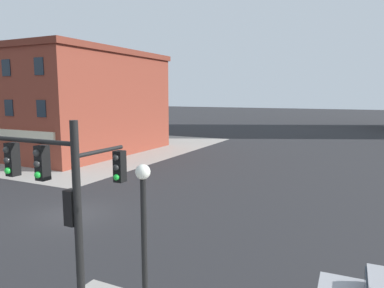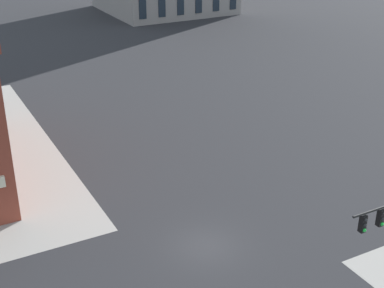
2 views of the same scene
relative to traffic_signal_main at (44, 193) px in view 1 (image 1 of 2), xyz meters
The scene contains 5 objects.
ground_plane 11.33m from the traffic_signal_main, 131.91° to the left, with size 320.00×320.00×0.00m, color #262628.
sidewalk_far_corner 39.05m from the traffic_signal_main, 134.16° to the left, with size 32.00×32.00×0.02m, color gray.
traffic_signal_main is the anchor object (origin of this frame).
street_lamp_corner_near 3.09m from the traffic_signal_main, ahead, with size 0.36×0.36×5.08m.
storefront_block_near_corner 38.14m from the traffic_signal_main, 138.82° to the left, with size 25.76×18.90×11.49m.
Camera 1 is at (14.67, -14.41, 6.69)m, focal length 33.65 mm.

